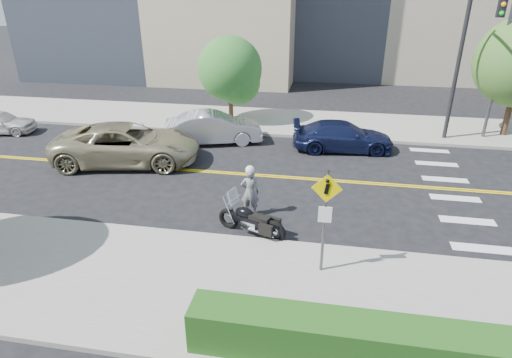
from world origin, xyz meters
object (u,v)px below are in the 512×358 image
at_px(suv, 127,144).
at_px(parked_car_blue, 343,136).
at_px(motorcyclist, 250,191).
at_px(parked_car_silver, 214,128).
at_px(motorcycle, 251,215).
at_px(pedestrian_sign, 325,212).

relative_size(suv, parked_car_blue, 1.33).
bearing_deg(parked_car_blue, suv, 103.02).
xyz_separation_m(motorcyclist, parked_car_silver, (-3.16, 6.93, -0.13)).
relative_size(motorcycle, suv, 0.37).
relative_size(motorcyclist, parked_car_blue, 0.39).
xyz_separation_m(pedestrian_sign, suv, (-8.78, 6.68, -1.08)).
bearing_deg(pedestrian_sign, suv, 142.70).
xyz_separation_m(motorcycle, parked_car_blue, (2.89, 8.29, -0.02)).
relative_size(suv, parked_car_silver, 1.33).
xyz_separation_m(pedestrian_sign, motorcyclist, (-2.55, 2.98, -1.04)).
relative_size(motorcyclist, parked_car_silver, 0.39).
relative_size(pedestrian_sign, parked_car_silver, 0.63).
bearing_deg(suv, motorcycle, -138.31).
height_order(pedestrian_sign, parked_car_silver, pedestrian_sign).
relative_size(pedestrian_sign, parked_car_blue, 0.63).
distance_m(motorcycle, parked_car_blue, 8.78).
bearing_deg(pedestrian_sign, motorcyclist, 130.48).
relative_size(motorcyclist, motorcycle, 0.78).
bearing_deg(pedestrian_sign, parked_car_silver, 119.95).
xyz_separation_m(suv, parked_car_silver, (3.07, 3.23, -0.09)).
xyz_separation_m(motorcyclist, suv, (-6.23, 3.70, -0.04)).
distance_m(suv, parked_car_silver, 4.45).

